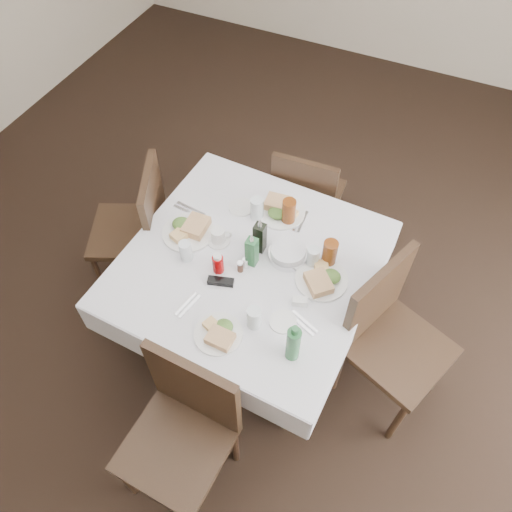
{
  "coord_description": "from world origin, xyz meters",
  "views": [
    {
      "loc": [
        0.71,
        -1.53,
        2.98
      ],
      "look_at": [
        0.01,
        -0.03,
        0.8
      ],
      "focal_mm": 35.0,
      "sensor_mm": 36.0,
      "label": 1
    }
  ],
  "objects_px": {
    "chair_north": "(306,195)",
    "green_bottle": "(293,344)",
    "oil_cruet_green": "(252,251)",
    "chair_east": "(388,330)",
    "bread_basket": "(288,253)",
    "oil_cruet_dark": "(260,237)",
    "water_s": "(254,318)",
    "water_w": "(186,251)",
    "water_n": "(257,209)",
    "water_e": "(313,257)",
    "chair_south": "(185,424)",
    "coffee_mug": "(219,236)",
    "ketchup_bottle": "(218,263)",
    "chair_west": "(140,223)",
    "dining_table": "(249,270)"
  },
  "relations": [
    {
      "from": "bread_basket",
      "to": "water_s",
      "type": "bearing_deg",
      "value": -88.61
    },
    {
      "from": "chair_south",
      "to": "water_n",
      "type": "xyz_separation_m",
      "value": [
        -0.18,
        1.21,
        0.26
      ]
    },
    {
      "from": "water_s",
      "to": "green_bottle",
      "type": "relative_size",
      "value": 0.51
    },
    {
      "from": "bread_basket",
      "to": "oil_cruet_dark",
      "type": "bearing_deg",
      "value": -175.45
    },
    {
      "from": "chair_west",
      "to": "bread_basket",
      "type": "bearing_deg",
      "value": 0.26
    },
    {
      "from": "chair_north",
      "to": "chair_west",
      "type": "xyz_separation_m",
      "value": [
        -0.87,
        -0.72,
        0.04
      ]
    },
    {
      "from": "chair_north",
      "to": "ketchup_bottle",
      "type": "xyz_separation_m",
      "value": [
        -0.16,
        -0.96,
        0.3
      ]
    },
    {
      "from": "chair_south",
      "to": "bread_basket",
      "type": "xyz_separation_m",
      "value": [
        0.11,
        1.01,
        0.22
      ]
    },
    {
      "from": "chair_north",
      "to": "chair_south",
      "type": "bearing_deg",
      "value": -88.56
    },
    {
      "from": "dining_table",
      "to": "oil_cruet_dark",
      "type": "bearing_deg",
      "value": 81.78
    },
    {
      "from": "oil_cruet_green",
      "to": "chair_east",
      "type": "bearing_deg",
      "value": 0.44
    },
    {
      "from": "chair_north",
      "to": "oil_cruet_green",
      "type": "xyz_separation_m",
      "value": [
        -0.02,
        -0.83,
        0.35
      ]
    },
    {
      "from": "chair_south",
      "to": "oil_cruet_dark",
      "type": "distance_m",
      "value": 1.04
    },
    {
      "from": "ketchup_bottle",
      "to": "green_bottle",
      "type": "bearing_deg",
      "value": -28.29
    },
    {
      "from": "water_w",
      "to": "water_n",
      "type": "bearing_deg",
      "value": 62.96
    },
    {
      "from": "water_n",
      "to": "oil_cruet_green",
      "type": "distance_m",
      "value": 0.34
    },
    {
      "from": "oil_cruet_green",
      "to": "green_bottle",
      "type": "relative_size",
      "value": 0.92
    },
    {
      "from": "oil_cruet_dark",
      "to": "green_bottle",
      "type": "xyz_separation_m",
      "value": [
        0.41,
        -0.53,
        0.01
      ]
    },
    {
      "from": "ketchup_bottle",
      "to": "oil_cruet_green",
      "type": "bearing_deg",
      "value": 41.33
    },
    {
      "from": "oil_cruet_dark",
      "to": "coffee_mug",
      "type": "height_order",
      "value": "oil_cruet_dark"
    },
    {
      "from": "water_e",
      "to": "bread_basket",
      "type": "bearing_deg",
      "value": -175.76
    },
    {
      "from": "water_n",
      "to": "water_e",
      "type": "distance_m",
      "value": 0.46
    },
    {
      "from": "ketchup_bottle",
      "to": "coffee_mug",
      "type": "relative_size",
      "value": 0.97
    },
    {
      "from": "chair_west",
      "to": "water_w",
      "type": "bearing_deg",
      "value": -25.08
    },
    {
      "from": "oil_cruet_dark",
      "to": "coffee_mug",
      "type": "bearing_deg",
      "value": -168.24
    },
    {
      "from": "chair_south",
      "to": "ketchup_bottle",
      "type": "height_order",
      "value": "chair_south"
    },
    {
      "from": "chair_east",
      "to": "chair_north",
      "type": "bearing_deg",
      "value": 133.76
    },
    {
      "from": "ketchup_bottle",
      "to": "water_e",
      "type": "bearing_deg",
      "value": 29.6
    },
    {
      "from": "chair_south",
      "to": "chair_east",
      "type": "height_order",
      "value": "chair_east"
    },
    {
      "from": "water_e",
      "to": "water_w",
      "type": "height_order",
      "value": "same"
    },
    {
      "from": "water_e",
      "to": "oil_cruet_green",
      "type": "distance_m",
      "value": 0.33
    },
    {
      "from": "oil_cruet_green",
      "to": "green_bottle",
      "type": "xyz_separation_m",
      "value": [
        0.41,
        -0.42,
        0.01
      ]
    },
    {
      "from": "water_n",
      "to": "coffee_mug",
      "type": "distance_m",
      "value": 0.29
    },
    {
      "from": "chair_south",
      "to": "coffee_mug",
      "type": "relative_size",
      "value": 7.36
    },
    {
      "from": "chair_west",
      "to": "ketchup_bottle",
      "type": "bearing_deg",
      "value": -18.65
    },
    {
      "from": "bread_basket",
      "to": "oil_cruet_dark",
      "type": "xyz_separation_m",
      "value": [
        -0.17,
        -0.01,
        0.07
      ]
    },
    {
      "from": "chair_east",
      "to": "water_s",
      "type": "height_order",
      "value": "chair_east"
    },
    {
      "from": "chair_west",
      "to": "oil_cruet_green",
      "type": "xyz_separation_m",
      "value": [
        0.85,
        -0.11,
        0.31
      ]
    },
    {
      "from": "oil_cruet_dark",
      "to": "dining_table",
      "type": "bearing_deg",
      "value": -98.22
    },
    {
      "from": "chair_north",
      "to": "green_bottle",
      "type": "relative_size",
      "value": 3.46
    },
    {
      "from": "chair_south",
      "to": "water_w",
      "type": "xyz_separation_m",
      "value": [
        -0.4,
        0.77,
        0.25
      ]
    },
    {
      "from": "dining_table",
      "to": "coffee_mug",
      "type": "relative_size",
      "value": 10.24
    },
    {
      "from": "water_s",
      "to": "bread_basket",
      "type": "height_order",
      "value": "water_s"
    },
    {
      "from": "dining_table",
      "to": "oil_cruet_dark",
      "type": "xyz_separation_m",
      "value": [
        0.02,
        0.11,
        0.19
      ]
    },
    {
      "from": "chair_east",
      "to": "water_n",
      "type": "bearing_deg",
      "value": 161.42
    },
    {
      "from": "oil_cruet_dark",
      "to": "chair_north",
      "type": "bearing_deg",
      "value": 88.62
    },
    {
      "from": "ketchup_bottle",
      "to": "chair_north",
      "type": "bearing_deg",
      "value": 80.6
    },
    {
      "from": "chair_east",
      "to": "oil_cruet_dark",
      "type": "distance_m",
      "value": 0.86
    },
    {
      "from": "chair_north",
      "to": "water_w",
      "type": "height_order",
      "value": "chair_north"
    },
    {
      "from": "dining_table",
      "to": "water_n",
      "type": "bearing_deg",
      "value": 107.45
    }
  ]
}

